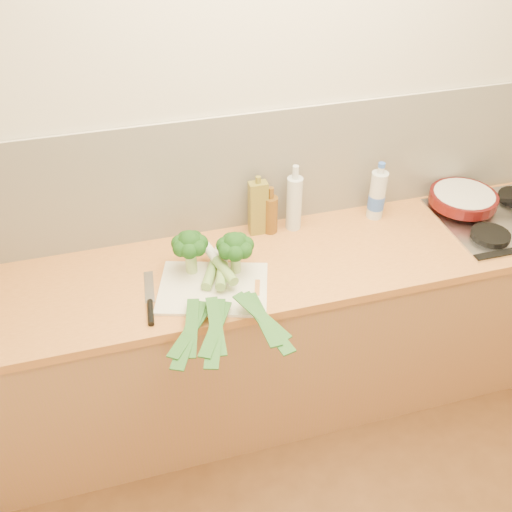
{
  "coord_description": "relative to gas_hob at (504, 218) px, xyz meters",
  "views": [
    {
      "loc": [
        -0.67,
        -0.6,
        2.41
      ],
      "look_at": [
        -0.2,
        1.1,
        1.02
      ],
      "focal_mm": 40.0,
      "sensor_mm": 36.0,
      "label": 1
    }
  ],
  "objects": [
    {
      "name": "leek_mid",
      "position": [
        -1.38,
        -0.17,
        0.04
      ],
      "size": [
        0.24,
        0.64,
        0.04
      ],
      "rotation": [
        0.0,
        0.0,
        -0.3
      ],
      "color": "white",
      "rests_on": "chopping_board"
    },
    {
      "name": "amber_bottle",
      "position": [
        -1.07,
        0.21,
        0.08
      ],
      "size": [
        0.06,
        0.06,
        0.23
      ],
      "color": "brown",
      "rests_on": "counter"
    },
    {
      "name": "broccoli_left",
      "position": [
        -1.46,
        0.01,
        0.13
      ],
      "size": [
        0.15,
        0.15,
        0.2
      ],
      "color": "#A8C975",
      "rests_on": "chopping_board"
    },
    {
      "name": "chopping_board",
      "position": [
        -1.4,
        -0.11,
        -0.01
      ],
      "size": [
        0.5,
        0.43,
        0.01
      ],
      "primitive_type": "cube",
      "rotation": [
        0.0,
        0.0,
        -0.3
      ],
      "color": "white",
      "rests_on": "counter"
    },
    {
      "name": "broccoli_right",
      "position": [
        -1.29,
        -0.04,
        0.12
      ],
      "size": [
        0.15,
        0.15,
        0.19
      ],
      "color": "#A8C975",
      "rests_on": "chopping_board"
    },
    {
      "name": "room_shell",
      "position": [
        -1.02,
        0.29,
        0.26
      ],
      "size": [
        3.5,
        3.5,
        3.5
      ],
      "color": "beige",
      "rests_on": "ground"
    },
    {
      "name": "leek_back",
      "position": [
        -1.33,
        -0.16,
        0.06
      ],
      "size": [
        0.21,
        0.69,
        0.04
      ],
      "rotation": [
        0.0,
        0.0,
        0.22
      ],
      "color": "white",
      "rests_on": "chopping_board"
    },
    {
      "name": "water_bottle",
      "position": [
        -0.56,
        0.2,
        0.09
      ],
      "size": [
        0.08,
        0.08,
        0.26
      ],
      "color": "silver",
      "rests_on": "counter"
    },
    {
      "name": "oil_tin",
      "position": [
        -1.12,
        0.22,
        0.12
      ],
      "size": [
        0.08,
        0.05,
        0.29
      ],
      "color": "olive",
      "rests_on": "counter"
    },
    {
      "name": "counter",
      "position": [
        -1.02,
        0.0,
        -0.46
      ],
      "size": [
        3.2,
        0.62,
        0.9
      ],
      "color": "#AA6F47",
      "rests_on": "ground"
    },
    {
      "name": "leek_front",
      "position": [
        -1.42,
        -0.11,
        0.02
      ],
      "size": [
        0.35,
        0.68,
        0.04
      ],
      "rotation": [
        0.0,
        0.0,
        -0.43
      ],
      "color": "white",
      "rests_on": "chopping_board"
    },
    {
      "name": "skillet",
      "position": [
        -0.14,
        0.13,
        0.05
      ],
      "size": [
        0.45,
        0.31,
        0.05
      ],
      "rotation": [
        0.0,
        0.0,
        -0.31
      ],
      "color": "#4E0E0D",
      "rests_on": "gas_hob"
    },
    {
      "name": "glass_bottle",
      "position": [
        -0.96,
        0.21,
        0.12
      ],
      "size": [
        0.07,
        0.07,
        0.32
      ],
      "color": "silver",
      "rests_on": "counter"
    },
    {
      "name": "chefs_knife",
      "position": [
        -1.65,
        -0.15,
        -0.01
      ],
      "size": [
        0.06,
        0.32,
        0.02
      ],
      "rotation": [
        0.0,
        0.0,
        -0.08
      ],
      "color": "silver",
      "rests_on": "counter"
    },
    {
      "name": "gas_hob",
      "position": [
        0.0,
        0.0,
        0.0
      ],
      "size": [
        0.58,
        0.5,
        0.04
      ],
      "color": "silver",
      "rests_on": "counter"
    }
  ]
}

